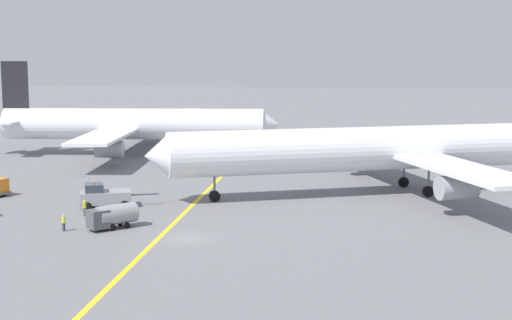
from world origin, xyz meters
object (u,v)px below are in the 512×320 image
at_px(pushback_tug, 104,196).
at_px(gse_fuel_bowser_stubby, 112,216).
at_px(ground_crew_marshaller_foreground, 84,208).
at_px(airliner_at_gate_left, 131,125).
at_px(airliner_being_pushed, 393,149).
at_px(ground_crew_wing_walker_right, 64,223).
at_px(traffic_cone_nose_right, 108,212).
at_px(jet_bridge, 176,120).

distance_m(pushback_tug, gse_fuel_bowser_stubby, 11.08).
bearing_deg(ground_crew_marshaller_foreground, gse_fuel_bowser_stubby, -49.48).
bearing_deg(pushback_tug, airliner_at_gate_left, 101.36).
xyz_separation_m(airliner_being_pushed, pushback_tug, (-32.64, -12.18, -4.23)).
height_order(gse_fuel_bowser_stubby, ground_crew_wing_walker_right, gse_fuel_bowser_stubby).
height_order(traffic_cone_nose_right, jet_bridge, jet_bridge).
bearing_deg(ground_crew_marshaller_foreground, pushback_tug, 83.20).
distance_m(ground_crew_marshaller_foreground, jet_bridge, 71.52).
xyz_separation_m(gse_fuel_bowser_stubby, jet_bridge, (-10.06, 76.64, 2.49)).
xyz_separation_m(airliner_at_gate_left, gse_fuel_bowser_stubby, (12.57, -52.93, -3.81)).
distance_m(airliner_at_gate_left, jet_bridge, 23.88).
relative_size(airliner_being_pushed, jet_bridge, 2.67).
bearing_deg(traffic_cone_nose_right, airliner_at_gate_left, 102.43).
xyz_separation_m(airliner_being_pushed, gse_fuel_bowser_stubby, (-28.63, -22.52, -4.17)).
distance_m(pushback_tug, ground_crew_marshaller_foreground, 4.99).
relative_size(airliner_at_gate_left, pushback_tug, 5.56).
bearing_deg(ground_crew_marshaller_foreground, jet_bridge, 94.38).
height_order(gse_fuel_bowser_stubby, traffic_cone_nose_right, gse_fuel_bowser_stubby).
bearing_deg(traffic_cone_nose_right, airliner_being_pushed, 27.80).
relative_size(airliner_at_gate_left, traffic_cone_nose_right, 81.64).
xyz_separation_m(airliner_being_pushed, traffic_cone_nose_right, (-30.90, -16.29, -5.23)).
bearing_deg(airliner_being_pushed, jet_bridge, 125.56).
bearing_deg(ground_crew_wing_walker_right, airliner_being_pushed, 35.94).
height_order(airliner_being_pushed, jet_bridge, airliner_being_pushed).
bearing_deg(jet_bridge, ground_crew_marshaller_foreground, -85.62).
bearing_deg(gse_fuel_bowser_stubby, airliner_at_gate_left, 103.36).
xyz_separation_m(gse_fuel_bowser_stubby, ground_crew_marshaller_foreground, (-4.60, 5.39, -0.41)).
distance_m(airliner_at_gate_left, pushback_tug, 43.62).
distance_m(gse_fuel_bowser_stubby, jet_bridge, 77.34).
height_order(pushback_tug, traffic_cone_nose_right, pushback_tug).
height_order(ground_crew_wing_walker_right, jet_bridge, jet_bridge).
bearing_deg(ground_crew_marshaller_foreground, ground_crew_wing_walker_right, -88.14).
bearing_deg(jet_bridge, gse_fuel_bowser_stubby, -82.52).
relative_size(gse_fuel_bowser_stubby, jet_bridge, 0.22).
xyz_separation_m(airliner_at_gate_left, traffic_cone_nose_right, (10.30, -46.70, -4.87)).
xyz_separation_m(ground_crew_marshaller_foreground, jet_bridge, (-5.46, 71.25, 2.91)).
xyz_separation_m(airliner_at_gate_left, airliner_being_pushed, (41.20, -30.41, 0.36)).
bearing_deg(airliner_being_pushed, ground_crew_marshaller_foreground, -152.73).
bearing_deg(gse_fuel_bowser_stubby, pushback_tug, 111.22).
bearing_deg(gse_fuel_bowser_stubby, ground_crew_wing_walker_right, -162.08).
relative_size(ground_crew_marshaller_foreground, ground_crew_wing_walker_right, 1.08).
relative_size(airliner_at_gate_left, airliner_being_pushed, 0.85).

